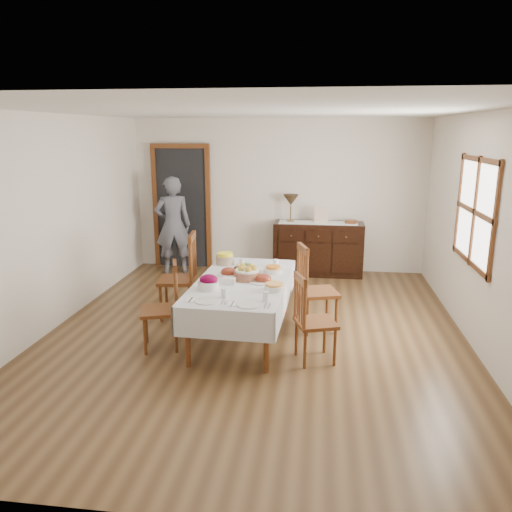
# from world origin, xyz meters

# --- Properties ---
(ground) EXTENTS (6.00, 6.00, 0.00)m
(ground) POSITION_xyz_m (0.00, 0.00, 0.00)
(ground) COLOR brown
(room_shell) EXTENTS (5.02, 6.02, 2.65)m
(room_shell) POSITION_xyz_m (-0.15, 0.42, 1.64)
(room_shell) COLOR white
(room_shell) RESTS_ON ground
(dining_table) EXTENTS (1.11, 2.08, 0.70)m
(dining_table) POSITION_xyz_m (-0.13, -0.08, 0.62)
(dining_table) COLOR silver
(dining_table) RESTS_ON ground
(chair_left_near) EXTENTS (0.52, 0.52, 0.99)m
(chair_left_near) POSITION_xyz_m (-0.95, -0.50, 0.50)
(chair_left_near) COLOR #603216
(chair_left_near) RESTS_ON ground
(chair_left_far) EXTENTS (0.52, 0.52, 1.12)m
(chair_left_far) POSITION_xyz_m (-1.03, 0.46, 0.57)
(chair_left_far) COLOR #603216
(chair_left_far) RESTS_ON ground
(chair_right_near) EXTENTS (0.51, 0.51, 0.96)m
(chair_right_near) POSITION_xyz_m (0.68, -0.63, 0.49)
(chair_right_near) COLOR #603216
(chair_right_near) RESTS_ON ground
(chair_right_far) EXTENTS (0.56, 0.56, 1.08)m
(chair_right_far) POSITION_xyz_m (0.69, 0.24, 0.54)
(chair_right_far) COLOR #603216
(chair_right_far) RESTS_ON ground
(sideboard) EXTENTS (1.49, 0.54, 0.89)m
(sideboard) POSITION_xyz_m (0.72, 2.72, 0.45)
(sideboard) COLOR black
(sideboard) RESTS_ON ground
(person) EXTENTS (0.64, 0.51, 1.77)m
(person) POSITION_xyz_m (-1.74, 2.50, 0.89)
(person) COLOR #575864
(person) RESTS_ON ground
(bread_basket) EXTENTS (0.31, 0.31, 0.18)m
(bread_basket) POSITION_xyz_m (-0.08, -0.05, 0.77)
(bread_basket) COLOR brown
(bread_basket) RESTS_ON dining_table
(egg_basket) EXTENTS (0.27, 0.27, 0.11)m
(egg_basket) POSITION_xyz_m (-0.17, 0.26, 0.74)
(egg_basket) COLOR black
(egg_basket) RESTS_ON dining_table
(ham_platter_a) EXTENTS (0.27, 0.27, 0.11)m
(ham_platter_a) POSITION_xyz_m (-0.33, 0.09, 0.73)
(ham_platter_a) COLOR white
(ham_platter_a) RESTS_ON dining_table
(ham_platter_b) EXTENTS (0.34, 0.34, 0.11)m
(ham_platter_b) POSITION_xyz_m (0.11, -0.13, 0.73)
(ham_platter_b) COLOR white
(ham_platter_b) RESTS_ON dining_table
(beet_bowl) EXTENTS (0.24, 0.24, 0.16)m
(beet_bowl) POSITION_xyz_m (-0.45, -0.47, 0.78)
(beet_bowl) COLOR white
(beet_bowl) RESTS_ON dining_table
(carrot_bowl) EXTENTS (0.24, 0.24, 0.09)m
(carrot_bowl) POSITION_xyz_m (0.19, 0.27, 0.74)
(carrot_bowl) COLOR white
(carrot_bowl) RESTS_ON dining_table
(pineapple_bowl) EXTENTS (0.24, 0.24, 0.15)m
(pineapple_bowl) POSITION_xyz_m (-0.47, 0.59, 0.77)
(pineapple_bowl) COLOR tan
(pineapple_bowl) RESTS_ON dining_table
(casserole_dish) EXTENTS (0.23, 0.23, 0.08)m
(casserole_dish) POSITION_xyz_m (0.27, -0.42, 0.74)
(casserole_dish) COLOR white
(casserole_dish) RESTS_ON dining_table
(butter_dish) EXTENTS (0.14, 0.09, 0.07)m
(butter_dish) POSITION_xyz_m (-0.26, -0.26, 0.74)
(butter_dish) COLOR white
(butter_dish) RESTS_ON dining_table
(setting_left) EXTENTS (0.42, 0.31, 0.10)m
(setting_left) POSITION_xyz_m (-0.33, -0.82, 0.72)
(setting_left) COLOR white
(setting_left) RESTS_ON dining_table
(setting_right) EXTENTS (0.42, 0.31, 0.10)m
(setting_right) POSITION_xyz_m (0.11, -0.88, 0.72)
(setting_right) COLOR white
(setting_right) RESTS_ON dining_table
(glass_far_a) EXTENTS (0.06, 0.06, 0.09)m
(glass_far_a) POSITION_xyz_m (-0.25, 0.55, 0.75)
(glass_far_a) COLOR white
(glass_far_a) RESTS_ON dining_table
(glass_far_b) EXTENTS (0.07, 0.07, 0.09)m
(glass_far_b) POSITION_xyz_m (0.19, 0.57, 0.75)
(glass_far_b) COLOR white
(glass_far_b) RESTS_ON dining_table
(runner) EXTENTS (1.30, 0.35, 0.01)m
(runner) POSITION_xyz_m (0.70, 2.69, 0.90)
(runner) COLOR white
(runner) RESTS_ON sideboard
(table_lamp) EXTENTS (0.26, 0.26, 0.46)m
(table_lamp) POSITION_xyz_m (0.24, 2.74, 1.25)
(table_lamp) COLOR brown
(table_lamp) RESTS_ON sideboard
(picture_frame) EXTENTS (0.22, 0.08, 0.28)m
(picture_frame) POSITION_xyz_m (0.75, 2.64, 1.03)
(picture_frame) COLOR beige
(picture_frame) RESTS_ON sideboard
(deco_bowl) EXTENTS (0.20, 0.20, 0.06)m
(deco_bowl) POSITION_xyz_m (1.24, 2.70, 0.92)
(deco_bowl) COLOR #603216
(deco_bowl) RESTS_ON sideboard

